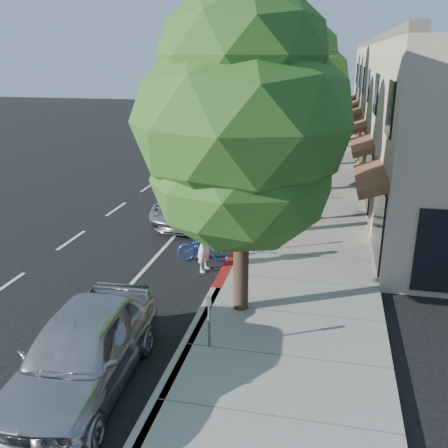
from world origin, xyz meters
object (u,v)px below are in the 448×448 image
(silver_suv, at_px, (200,201))
(pedestrian, at_px, (311,197))
(street_tree_3, at_px, (299,81))
(street_tree_4, at_px, (306,77))
(cyclist, at_px, (205,245))
(street_tree_1, at_px, (273,117))
(dark_sedan, at_px, (236,173))
(white_pickup, at_px, (277,148))
(street_tree_5, at_px, (310,76))
(near_car_a, at_px, (82,351))
(street_tree_0, at_px, (243,126))
(bicycle, at_px, (204,248))
(street_tree_2, at_px, (289,106))
(dark_suv_far, at_px, (272,129))

(silver_suv, height_order, pedestrian, pedestrian)
(street_tree_3, distance_m, pedestrian, 10.82)
(street_tree_4, relative_size, cyclist, 4.53)
(pedestrian, bearing_deg, street_tree_1, 20.71)
(street_tree_4, height_order, cyclist, street_tree_4)
(street_tree_1, bearing_deg, pedestrian, 55.94)
(street_tree_1, relative_size, silver_suv, 1.28)
(street_tree_1, bearing_deg, dark_sedan, 111.49)
(cyclist, relative_size, white_pickup, 0.33)
(street_tree_5, height_order, near_car_a, street_tree_5)
(street_tree_0, height_order, pedestrian, street_tree_0)
(bicycle, height_order, near_car_a, near_car_a)
(street_tree_1, distance_m, cyclist, 5.29)
(silver_suv, bearing_deg, near_car_a, -80.00)
(street_tree_1, relative_size, street_tree_3, 0.85)
(street_tree_5, relative_size, silver_suv, 1.43)
(street_tree_1, distance_m, near_car_a, 10.72)
(street_tree_2, xyz_separation_m, street_tree_5, (0.00, 18.00, 0.62))
(street_tree_4, relative_size, street_tree_5, 0.99)
(street_tree_5, relative_size, cyclist, 4.57)
(street_tree_3, distance_m, bicycle, 15.62)
(bicycle, xyz_separation_m, white_pickup, (0.43, 17.35, 0.32))
(street_tree_4, height_order, near_car_a, street_tree_4)
(street_tree_1, height_order, bicycle, street_tree_1)
(street_tree_4, distance_m, bicycle, 21.38)
(street_tree_3, bearing_deg, street_tree_4, 90.00)
(street_tree_3, height_order, pedestrian, street_tree_3)
(bicycle, xyz_separation_m, near_car_a, (-0.72, -6.97, 0.39))
(silver_suv, relative_size, white_pickup, 1.04)
(pedestrian, bearing_deg, cyclist, 26.79)
(street_tree_0, relative_size, street_tree_1, 1.14)
(street_tree_3, distance_m, cyclist, 16.21)
(street_tree_4, relative_size, dark_suv_far, 1.72)
(dark_sedan, bearing_deg, street_tree_3, 66.62)
(street_tree_1, relative_size, dark_sedan, 1.41)
(street_tree_0, xyz_separation_m, near_car_a, (-2.56, -3.78, -4.06))
(street_tree_3, height_order, street_tree_5, street_tree_3)
(street_tree_0, height_order, street_tree_4, street_tree_0)
(street_tree_1, bearing_deg, cyclist, -114.14)
(street_tree_3, relative_size, silver_suv, 1.51)
(silver_suv, bearing_deg, pedestrian, 14.16)
(street_tree_1, height_order, cyclist, street_tree_1)
(street_tree_4, xyz_separation_m, pedestrian, (1.38, -15.96, -3.96))
(street_tree_4, distance_m, dark_suv_far, 6.88)
(street_tree_2, relative_size, bicycle, 4.02)
(street_tree_1, bearing_deg, near_car_a, -104.65)
(street_tree_3, distance_m, street_tree_4, 6.00)
(street_tree_2, distance_m, dark_suv_far, 17.26)
(street_tree_1, relative_size, cyclist, 4.07)
(dark_sedan, distance_m, white_pickup, 8.12)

